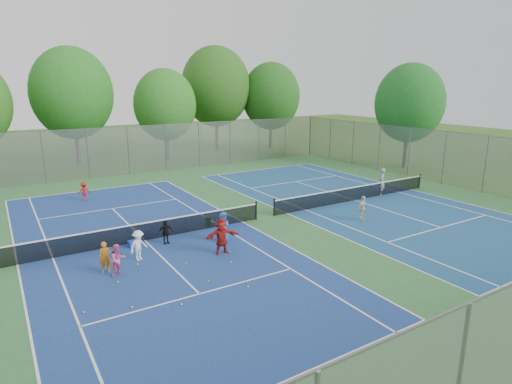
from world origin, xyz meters
The scene contains 36 objects.
ground centered at (0.00, 0.00, 0.00)m, with size 120.00×120.00×0.00m, color #32571B.
court_pad centered at (0.00, 0.00, 0.01)m, with size 32.00×32.00×0.01m, color #326A37.
court_left centered at (-7.00, 0.00, 0.02)m, with size 10.97×23.77×0.01m, color navy.
court_right centered at (7.00, 0.00, 0.02)m, with size 10.97×23.77×0.01m, color navy.
net_left centered at (-7.00, 0.00, 0.46)m, with size 12.87×0.10×0.91m, color black.
net_right centered at (7.00, 0.00, 0.46)m, with size 12.87×0.10×0.91m, color black.
fence_north centered at (0.00, 16.00, 2.00)m, with size 32.00×0.10×4.00m, color gray.
fence_east centered at (16.00, 0.00, 2.00)m, with size 32.00×0.10×4.00m, color gray.
tree_nl centered at (-6.00, 23.00, 6.54)m, with size 7.20×7.20×10.69m.
tree_nc centered at (2.00, 21.00, 5.39)m, with size 6.00×6.00×8.85m.
tree_nr centered at (9.00, 24.00, 7.04)m, with size 7.60×7.60×11.42m.
tree_ne centered at (15.00, 22.00, 5.97)m, with size 6.60×6.60×9.77m.
tree_side_e centered at (19.00, 6.00, 5.74)m, with size 6.00×6.00×9.20m.
ball_crate centered at (-7.74, -0.51, 0.15)m, with size 0.36×0.36×0.31m, color #1838B6.
ball_hopper centered at (-3.44, 0.34, 0.27)m, with size 0.27×0.27×0.53m, color green.
student_a centered at (-9.43, -2.65, 0.64)m, with size 0.47×0.31×1.29m, color orange.
student_b centered at (-9.06, -3.22, 0.66)m, with size 0.64×0.50×1.32m, color #DD568B.
student_c centered at (-7.92, -2.16, 0.68)m, with size 0.87×0.50×1.35m, color white.
student_d centered at (-6.25, -0.90, 0.59)m, with size 0.69×0.29×1.18m, color black.
student_e centered at (-3.78, -2.11, 0.74)m, with size 0.73×0.47×1.49m, color #2A4D9C.
student_f centered at (-4.54, -3.42, 0.83)m, with size 1.53×0.49×1.65m, color #A31C17.
child_far_baseline centered at (-8.03, 9.32, 0.61)m, with size 0.79×0.45×1.23m, color #AB1819.
instructor centered at (9.53, 0.13, 0.93)m, with size 0.68×0.44×1.86m, color gray.
teen_court_b centered at (4.32, -3.27, 0.71)m, with size 0.83×0.35×1.42m, color silver.
tennis_ball_0 centered at (-9.30, -3.92, 0.03)m, with size 0.07×0.07×0.07m, color #B3C42D.
tennis_ball_1 centered at (-4.21, -1.62, 0.03)m, with size 0.07×0.07×0.07m, color gold.
tennis_ball_2 centered at (-6.40, -3.70, 0.03)m, with size 0.07×0.07×0.07m, color #B4CA2F.
tennis_ball_3 centered at (-9.38, -6.12, 0.03)m, with size 0.07×0.07×0.07m, color #D5E936.
tennis_ball_4 centered at (-5.23, -6.90, 0.03)m, with size 0.07×0.07×0.07m, color #D0E435.
tennis_ball_5 centered at (-4.71, -4.57, 0.03)m, with size 0.07×0.07×0.07m, color #BADB32.
tennis_ball_6 centered at (-10.85, -5.60, 0.03)m, with size 0.07×0.07×0.07m, color #BEE635.
tennis_ball_7 centered at (-4.19, -3.52, 0.03)m, with size 0.07×0.07×0.07m, color yellow.
tennis_ball_8 centered at (-2.99, -5.33, 0.03)m, with size 0.07×0.07×0.07m, color #B0CB2F.
tennis_ball_9 centered at (-6.30, -5.66, 0.03)m, with size 0.07×0.07×0.07m, color #B3CE30.
tennis_ball_10 centered at (-8.15, -2.69, 0.03)m, with size 0.07×0.07×0.07m, color #CCD832.
tennis_ball_11 centered at (-7.86, -6.82, 0.03)m, with size 0.07×0.07×0.07m, color yellow.
Camera 1 is at (-12.69, -19.53, 7.49)m, focal length 30.00 mm.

